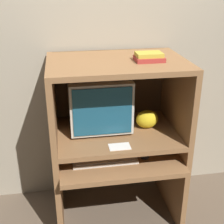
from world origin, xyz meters
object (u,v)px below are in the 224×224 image
object	(u,v)px
keyboard	(105,160)
mouse	(145,157)
book_stack	(149,57)
crt_monitor	(99,102)
snack_bag	(147,119)

from	to	relation	value
keyboard	mouse	bearing A→B (deg)	-1.60
keyboard	book_stack	xyz separation A→B (m)	(0.32, 0.12, 0.71)
keyboard	mouse	distance (m)	0.29
crt_monitor	snack_bag	distance (m)	0.39
crt_monitor	snack_bag	bearing A→B (deg)	-11.55
keyboard	snack_bag	xyz separation A→B (m)	(0.36, 0.20, 0.21)
snack_bag	book_stack	distance (m)	0.51
snack_bag	mouse	bearing A→B (deg)	-107.13
keyboard	snack_bag	bearing A→B (deg)	29.18
keyboard	book_stack	bearing A→B (deg)	20.59
keyboard	book_stack	size ratio (longest dim) A/B	2.41
mouse	book_stack	world-z (taller)	book_stack
crt_monitor	snack_bag	world-z (taller)	crt_monitor
mouse	snack_bag	world-z (taller)	snack_bag
keyboard	crt_monitor	bearing A→B (deg)	90.84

